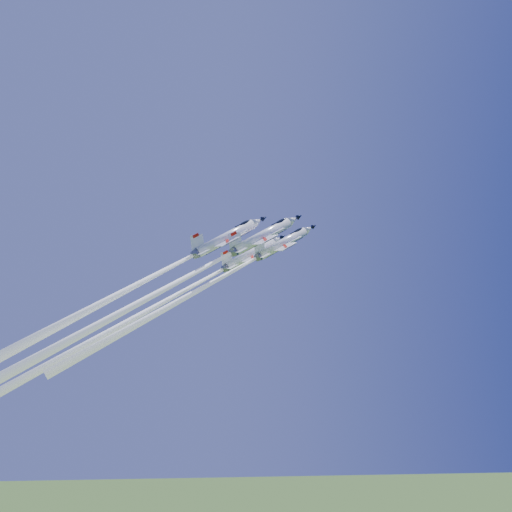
{
  "coord_description": "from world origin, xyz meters",
  "views": [
    {
      "loc": [
        -14.0,
        -112.33,
        53.33
      ],
      "look_at": [
        0.0,
        0.0,
        81.35
      ],
      "focal_mm": 40.0,
      "sensor_mm": 36.0,
      "label": 1
    }
  ],
  "objects": [
    {
      "name": "jet_left",
      "position": [
        -20.05,
        0.74,
        70.58
      ],
      "size": [
        48.62,
        20.96,
        45.63
      ],
      "rotation": [
        0.57,
        0.21,
        -1.23
      ],
      "color": "white"
    },
    {
      "name": "jet_right",
      "position": [
        -18.36,
        -9.68,
        71.98
      ],
      "size": [
        48.91,
        21.14,
        45.56
      ],
      "rotation": [
        0.57,
        0.21,
        -1.23
      ],
      "color": "white"
    },
    {
      "name": "jet_lead",
      "position": [
        -10.89,
        -2.63,
        73.93
      ],
      "size": [
        43.66,
        18.89,
        40.52
      ],
      "rotation": [
        0.57,
        0.21,
        -1.23
      ],
      "color": "white"
    },
    {
      "name": "jet_slot",
      "position": [
        -21.21,
        -7.75,
        74.36
      ],
      "size": [
        42.18,
        18.36,
        38.41
      ],
      "rotation": [
        0.57,
        0.21,
        -1.23
      ],
      "color": "white"
    }
  ]
}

